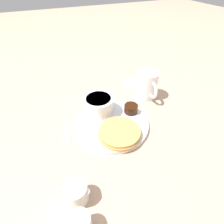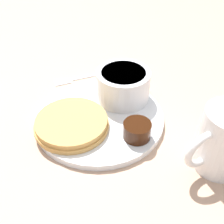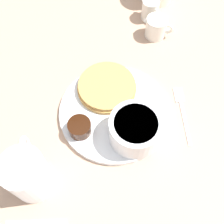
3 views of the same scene
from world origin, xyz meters
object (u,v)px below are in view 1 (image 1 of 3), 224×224
Objects in this scene: coffee_mug at (147,85)px; creamer_pitcher_near at (76,193)px; creamer_pitcher_far at (80,224)px; fork at (66,130)px; bowl at (99,105)px; plate at (112,124)px.

coffee_mug is 1.70× the size of creamer_pitcher_near.
fork is (-0.03, -0.28, -0.03)m from creamer_pitcher_far.
creamer_pitcher_far is at bearing 43.11° from coffee_mug.
coffee_mug reaches higher than bowl.
creamer_pitcher_near is at bearing 47.85° from plate.
fork is at bearing -14.15° from plate.
fork is (-0.02, -0.22, -0.02)m from creamer_pitcher_near.
creamer_pitcher_far is at bearing 54.63° from plate.
bowl reaches higher than plate.
bowl is 0.21m from coffee_mug.
bowl is 1.58× the size of creamer_pitcher_far.
plate is 0.30m from creamer_pitcher_far.
creamer_pitcher_near is at bearing 38.09° from coffee_mug.
coffee_mug is 0.34m from fork.
fork is at bearing 10.12° from coffee_mug.
bowl is (0.02, -0.07, 0.04)m from plate.
plate is at bearing 165.85° from fork.
creamer_pitcher_near is (0.35, 0.28, -0.03)m from coffee_mug.
plate is 3.68× the size of creamer_pitcher_far.
creamer_pitcher_far is 0.47× the size of fork.
creamer_pitcher_far is 0.28m from fork.
plate is 3.56× the size of creamer_pitcher_near.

